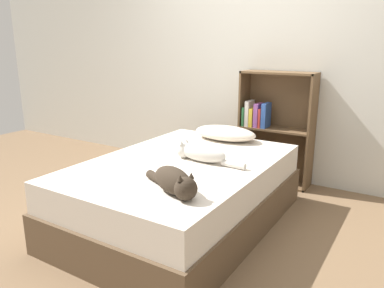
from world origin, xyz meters
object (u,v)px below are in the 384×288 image
bed (182,193)px  cat_dark (175,182)px  bookshelf (274,126)px  pillow (225,133)px  cat_light (200,153)px

bed → cat_dark: bearing=-60.4°
bookshelf → bed: bearing=-101.2°
cat_dark → pillow: bearing=128.7°
cat_light → bookshelf: (0.14, 1.20, 0.00)m
cat_light → cat_dark: (0.20, -0.62, 0.01)m
bed → cat_dark: 0.71m
bed → pillow: size_ratio=3.16×
cat_dark → bookshelf: size_ratio=0.43×
bed → cat_dark: (0.31, -0.55, 0.33)m
bed → cat_light: (0.11, 0.07, 0.32)m
bed → bookshelf: size_ratio=1.69×
bed → cat_light: cat_light is taller
pillow → bookshelf: (0.27, 0.53, 0.00)m
cat_dark → cat_light: bearing=132.4°
bed → bookshelf: (0.25, 1.28, 0.32)m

